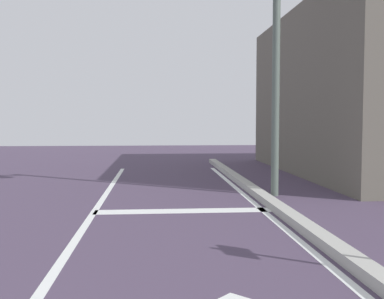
% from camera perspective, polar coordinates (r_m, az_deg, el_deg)
% --- Properties ---
extents(lane_line_center, '(0.12, 20.00, 0.01)m').
position_cam_1_polar(lane_line_center, '(5.67, -15.72, -12.97)').
color(lane_line_center, silver).
rests_on(lane_line_center, ground).
extents(lane_line_curbside, '(0.12, 20.00, 0.01)m').
position_cam_1_polar(lane_line_curbside, '(5.88, 14.91, -12.33)').
color(lane_line_curbside, silver).
rests_on(lane_line_curbside, ground).
extents(stop_bar, '(3.13, 0.40, 0.01)m').
position_cam_1_polar(stop_bar, '(8.25, -1.08, -7.59)').
color(stop_bar, silver).
rests_on(stop_bar, ground).
extents(curb_strip, '(0.24, 24.00, 0.14)m').
position_cam_1_polar(curb_strip, '(5.95, 17.24, -11.52)').
color(curb_strip, '#A3A29B').
rests_on(curb_strip, ground).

